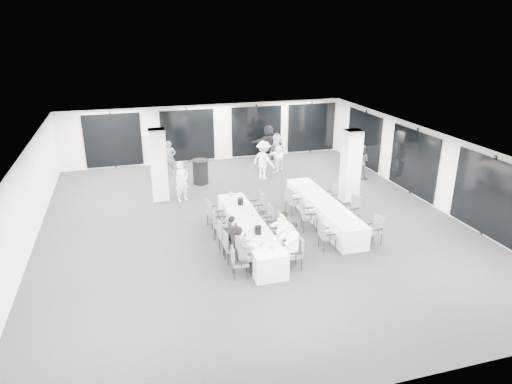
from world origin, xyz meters
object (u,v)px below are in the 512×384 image
chair_side_left_mid (307,214)px  standing_guest_e (348,152)px  chair_side_right_mid (352,208)px  chair_side_left_far (292,199)px  chair_main_left_fourth (218,222)px  chair_main_right_mid (276,226)px  chair_main_right_fourth (267,216)px  chair_side_right_near (375,228)px  banquet_table_main (249,232)px  chair_side_left_near (325,234)px  chair_main_left_mid (225,235)px  standing_guest_a (182,179)px  standing_guest_h (361,159)px  ice_bucket_far (240,201)px  ice_bucket_near (258,230)px  chair_main_right_near (295,251)px  standing_guest_b (276,151)px  chair_main_left_far (213,211)px  standing_guest_c (264,158)px  cocktail_table (200,172)px  standing_guest_d (277,148)px  chair_side_right_far (332,195)px  standing_guest_g (170,156)px  standing_guest_f (268,140)px  banquet_table_side (323,211)px  chair_main_right_second (286,238)px  chair_main_left_near (238,260)px

chair_side_left_mid → standing_guest_e: standing_guest_e is taller
chair_side_right_mid → chair_side_left_far: bearing=43.7°
chair_main_left_fourth → chair_main_right_mid: chair_main_right_mid is taller
chair_main_right_fourth → chair_side_right_near: 3.50m
banquet_table_main → chair_side_left_near: (2.12, -1.08, 0.13)m
chair_main_left_mid → chair_side_right_mid: chair_side_right_mid is taller
chair_main_right_fourth → standing_guest_a: standing_guest_a is taller
chair_side_right_mid → standing_guest_h: bearing=-38.2°
banquet_table_main → chair_main_left_mid: bearing=-153.5°
standing_guest_e → ice_bucket_far: standing_guest_e is taller
chair_main_left_fourth → chair_side_right_mid: bearing=101.2°
chair_side_right_mid → ice_bucket_near: chair_side_right_mid is taller
chair_main_right_near → chair_side_left_near: chair_main_right_near is taller
chair_side_left_near → ice_bucket_near: ice_bucket_near is taller
chair_main_right_mid → chair_side_right_mid: size_ratio=0.94×
chair_side_left_mid → standing_guest_b: size_ratio=0.52×
chair_main_left_fourth → chair_main_left_far: size_ratio=0.97×
chair_main_right_mid → standing_guest_c: bearing=-7.3°
cocktail_table → chair_main_left_fourth: cocktail_table is taller
chair_main_left_far → standing_guest_d: standing_guest_d is taller
standing_guest_b → standing_guest_h: bearing=114.7°
chair_side_right_far → ice_bucket_far: size_ratio=3.76×
standing_guest_g → chair_main_right_near: bearing=-66.5°
chair_main_left_mid → chair_side_right_near: chair_main_left_mid is taller
chair_side_right_far → standing_guest_b: bearing=4.9°
chair_side_left_far → standing_guest_d: bearing=157.8°
chair_main_right_fourth → standing_guest_a: size_ratio=0.50×
chair_main_left_fourth → standing_guest_f: standing_guest_f is taller
ice_bucket_far → chair_side_right_mid: bearing=-14.9°
banquet_table_side → standing_guest_f: size_ratio=2.47×
standing_guest_e → standing_guest_f: size_ratio=1.04×
chair_main_right_second → standing_guest_f: 10.08m
standing_guest_e → standing_guest_g: (-7.71, 2.29, -0.18)m
cocktail_table → chair_main_left_near: cocktail_table is taller
standing_guest_d → standing_guest_e: bearing=108.8°
chair_side_right_far → standing_guest_c: standing_guest_c is taller
banquet_table_side → chair_main_left_mid: size_ratio=4.99×
banquet_table_side → standing_guest_h: size_ratio=2.85×
chair_main_left_far → chair_main_right_near: size_ratio=1.05×
banquet_table_side → chair_main_right_second: size_ratio=4.90×
chair_main_left_near → standing_guest_b: bearing=161.8°
chair_main_right_fourth → banquet_table_main: bearing=127.7°
chair_side_right_near → ice_bucket_far: 4.49m
standing_guest_g → standing_guest_d: bearing=5.4°
standing_guest_a → standing_guest_c: 4.14m
chair_side_right_far → ice_bucket_near: 4.79m
standing_guest_e → banquet_table_side: bearing=135.0°
standing_guest_d → chair_main_right_second: bearing=37.4°
chair_main_left_near → chair_main_right_mid: chair_main_right_mid is taller
standing_guest_h → ice_bucket_far: bearing=67.9°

